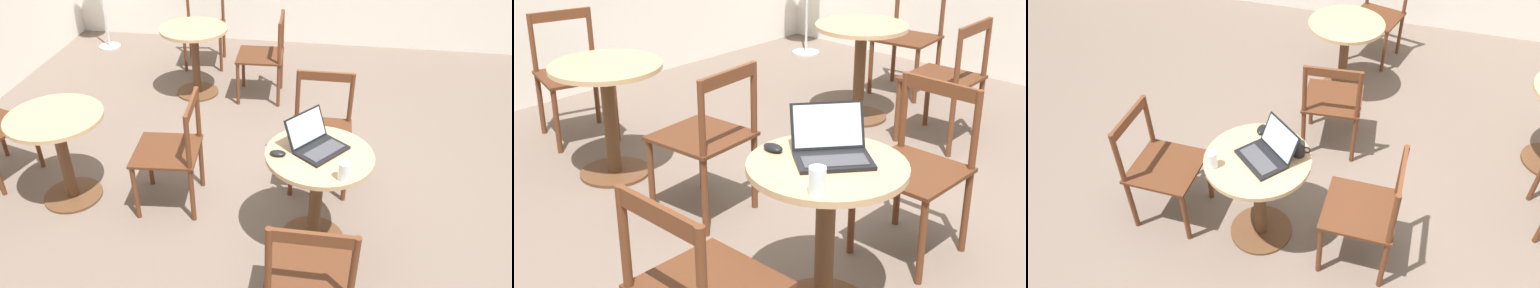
% 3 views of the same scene
% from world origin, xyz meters
% --- Properties ---
extents(ground_plane, '(16.00, 16.00, 0.00)m').
position_xyz_m(ground_plane, '(0.00, 0.00, 0.00)').
color(ground_plane, '#66564C').
extents(cafe_table_near, '(0.68, 0.68, 0.72)m').
position_xyz_m(cafe_table_near, '(-0.44, -0.17, 0.51)').
color(cafe_table_near, '#51331E').
rests_on(cafe_table_near, ground_plane).
extents(cafe_table_mid, '(0.68, 0.68, 0.72)m').
position_xyz_m(cafe_table_mid, '(1.60, 1.18, 0.51)').
color(cafe_table_mid, '#51331E').
rests_on(cafe_table_mid, ground_plane).
extents(cafe_table_far, '(0.68, 0.68, 0.72)m').
position_xyz_m(cafe_table_far, '(-0.25, 1.69, 0.51)').
color(cafe_table_far, '#51331E').
rests_on(cafe_table_far, ground_plane).
extents(chair_near_right, '(0.46, 0.46, 0.87)m').
position_xyz_m(chair_near_right, '(0.27, -0.17, 0.45)').
color(chair_near_right, '#562D19').
rests_on(chair_near_right, ground_plane).
extents(chair_mid_front, '(0.48, 0.48, 0.87)m').
position_xyz_m(chair_mid_front, '(1.63, 0.46, 0.45)').
color(chair_mid_front, '#562D19').
rests_on(chair_mid_front, ground_plane).
extents(chair_mid_right, '(0.51, 0.51, 0.87)m').
position_xyz_m(chair_mid_right, '(2.40, 1.27, 0.45)').
color(chair_mid_right, '#562D19').
rests_on(chair_mid_right, ground_plane).
extents(chair_far_front, '(0.50, 0.50, 0.87)m').
position_xyz_m(chair_far_front, '(-0.18, 0.87, 0.45)').
color(chair_far_front, '#562D19').
rests_on(chair_far_front, ground_plane).
extents(chair_far_back, '(0.56, 0.56, 0.87)m').
position_xyz_m(chair_far_back, '(-0.05, 2.42, 0.45)').
color(chair_far_back, '#562D19').
rests_on(chair_far_back, ground_plane).
extents(laptop, '(0.43, 0.42, 0.20)m').
position_xyz_m(laptop, '(-0.39, -0.15, 0.76)').
color(laptop, black).
rests_on(laptop, cafe_table_near).
extents(mouse, '(0.06, 0.10, 0.03)m').
position_xyz_m(mouse, '(-0.50, 0.08, 0.74)').
color(mouse, black).
rests_on(mouse, cafe_table_near).
extents(mug, '(0.12, 0.08, 0.09)m').
position_xyz_m(mug, '(-0.21, -0.06, 0.77)').
color(mug, black).
rests_on(mug, cafe_table_near).
extents(drinking_glass, '(0.07, 0.07, 0.11)m').
position_xyz_m(drinking_glass, '(-0.69, -0.32, 0.78)').
color(drinking_glass, silver).
rests_on(drinking_glass, cafe_table_near).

